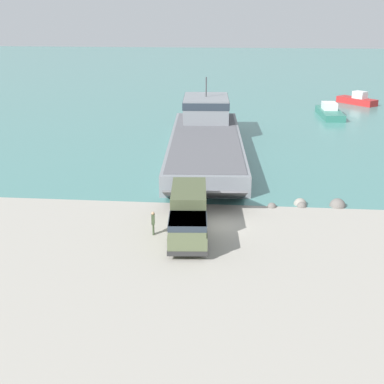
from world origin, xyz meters
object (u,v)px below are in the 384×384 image
Objects in this scene: landing_craft at (206,134)px; moored_boat_b at (330,112)px; soldier_on_ramp at (153,221)px; military_truck at (189,214)px; moored_boat_a at (357,100)px.

moored_boat_b is at bearing 47.15° from landing_craft.
landing_craft is at bearing -103.47° from soldier_on_ramp.
landing_craft is 3.60× the size of moored_boat_b.
landing_craft is at bearing 176.49° from military_truck.
military_truck is 1.26× the size of moored_boat_a.
landing_craft is 24.53m from soldier_on_ramp.
moored_boat_b is (16.26, 45.06, -0.91)m from military_truck.
landing_craft is 39.23m from moored_boat_a.
soldier_on_ramp is 0.26× the size of moored_boat_a.
military_truck is 60.46m from moored_boat_a.
military_truck reaches higher than moored_boat_b.
moored_boat_b is at bearing -121.42° from soldier_on_ramp.
moored_boat_a is (22.34, 56.18, -0.85)m from military_truck.
landing_craft is at bearing 48.28° from moored_boat_b.
soldier_on_ramp is at bearing -98.45° from landing_craft.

